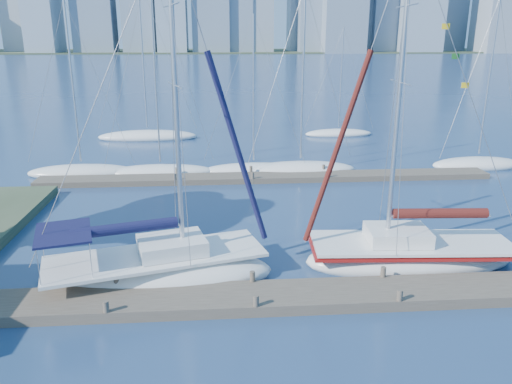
{
  "coord_description": "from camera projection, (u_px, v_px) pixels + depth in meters",
  "views": [
    {
      "loc": [
        -1.14,
        -15.89,
        9.16
      ],
      "look_at": [
        0.37,
        4.0,
        2.94
      ],
      "focal_mm": 35.0,
      "sensor_mm": 36.0,
      "label": 1
    }
  ],
  "objects": [
    {
      "name": "ground",
      "position": [
        254.0,
        303.0,
        17.93
      ],
      "size": [
        700.0,
        700.0,
        0.0
      ],
      "primitive_type": "plane",
      "color": "navy",
      "rests_on": "ground"
    },
    {
      "name": "near_dock",
      "position": [
        254.0,
        298.0,
        17.87
      ],
      "size": [
        26.0,
        2.0,
        0.4
      ],
      "primitive_type": "cube",
      "color": "#4B4237",
      "rests_on": "ground"
    },
    {
      "name": "far_dock",
      "position": [
        267.0,
        178.0,
        33.26
      ],
      "size": [
        30.0,
        1.8,
        0.36
      ],
      "primitive_type": "cube",
      "color": "#4B4237",
      "rests_on": "ground"
    },
    {
      "name": "far_shore",
      "position": [
        219.0,
        52.0,
        322.55
      ],
      "size": [
        800.0,
        100.0,
        1.5
      ],
      "primitive_type": "cube",
      "color": "#38472D",
      "rests_on": "ground"
    },
    {
      "name": "sailboat_navy",
      "position": [
        156.0,
        256.0,
        19.37
      ],
      "size": [
        9.48,
        5.24,
        13.41
      ],
      "rotation": [
        0.0,
        0.0,
        0.27
      ],
      "color": "white",
      "rests_on": "ground"
    },
    {
      "name": "sailboat_maroon",
      "position": [
        411.0,
        242.0,
        20.69
      ],
      "size": [
        8.99,
        3.41,
        13.44
      ],
      "rotation": [
        0.0,
        0.0,
        -0.06
      ],
      "color": "white",
      "rests_on": "ground"
    },
    {
      "name": "bg_boat_0",
      "position": [
        82.0,
        172.0,
        34.4
      ],
      "size": [
        7.58,
        2.98,
        11.78
      ],
      "rotation": [
        0.0,
        0.0,
        -0.11
      ],
      "color": "white",
      "rests_on": "ground"
    },
    {
      "name": "bg_boat_1",
      "position": [
        161.0,
        171.0,
        34.55
      ],
      "size": [
        7.7,
        3.6,
        13.91
      ],
      "rotation": [
        0.0,
        0.0,
        0.21
      ],
      "color": "white",
      "rests_on": "ground"
    },
    {
      "name": "bg_boat_2",
      "position": [
        254.0,
        169.0,
        35.13
      ],
      "size": [
        7.4,
        3.37,
        10.9
      ],
      "rotation": [
        0.0,
        0.0,
        -0.2
      ],
      "color": "white",
      "rests_on": "ground"
    },
    {
      "name": "bg_boat_3",
      "position": [
        300.0,
        169.0,
        35.02
      ],
      "size": [
        8.14,
        4.3,
        12.72
      ],
      "rotation": [
        0.0,
        0.0,
        0.26
      ],
      "color": "white",
      "rests_on": "ground"
    },
    {
      "name": "bg_boat_5",
      "position": [
        478.0,
        164.0,
        36.39
      ],
      "size": [
        7.09,
        3.81,
        12.11
      ],
      "rotation": [
        0.0,
        0.0,
        0.23
      ],
      "color": "white",
      "rests_on": "ground"
    },
    {
      "name": "bg_boat_6",
      "position": [
        148.0,
        136.0,
        46.55
      ],
      "size": [
        9.37,
        3.36,
        14.51
      ],
      "rotation": [
        0.0,
        0.0,
        -0.09
      ],
      "color": "white",
      "rests_on": "ground"
    },
    {
      "name": "bg_boat_7",
      "position": [
        339.0,
        133.0,
        48.27
      ],
      "size": [
        6.73,
        3.13,
        10.3
      ],
      "rotation": [
        0.0,
        0.0,
        -0.19
      ],
      "color": "white",
      "rests_on": "ground"
    }
  ]
}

